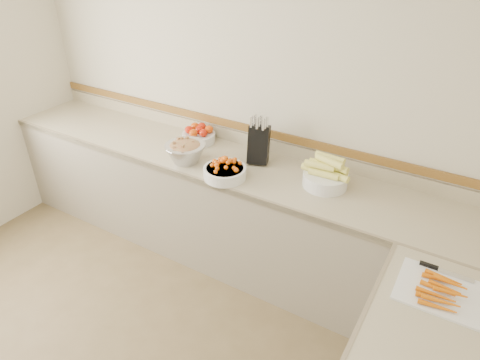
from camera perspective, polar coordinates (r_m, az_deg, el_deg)
The scene contains 8 objects.
back_wall at distance 3.31m, azimuth 0.63°, elevation 11.09°, with size 4.00×4.00×0.00m, color beige.
counter_back at distance 3.46m, azimuth -2.18°, elevation -3.83°, with size 4.00×0.65×1.08m.
knife_block at distance 3.14m, azimuth 2.52°, elevation 4.91°, with size 0.20×0.22×0.36m.
tomato_bowl at distance 3.50m, azimuth -5.53°, elevation 6.00°, with size 0.27×0.27×0.13m.
cherry_tomato_bowl at distance 2.97m, azimuth -2.02°, elevation 1.26°, with size 0.30×0.30×0.17m.
corn_bowl at distance 2.92m, azimuth 11.36°, elevation 0.61°, with size 0.34×0.31×0.22m.
rhubarb_bowl at distance 3.18m, azimuth -7.29°, elevation 3.86°, with size 0.30×0.30×0.17m.
cutting_board at distance 2.33m, azimuth 25.38°, elevation -13.28°, with size 0.42×0.33×0.06m.
Camera 1 is at (1.58, -0.69, 2.43)m, focal length 32.00 mm.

